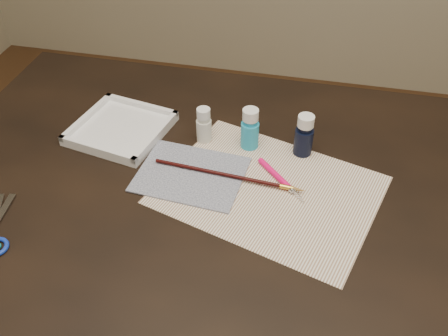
% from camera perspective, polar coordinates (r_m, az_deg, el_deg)
% --- Properties ---
extents(table, '(1.30, 0.90, 0.75)m').
position_cam_1_polar(table, '(1.32, 0.00, -14.12)').
color(table, black).
rests_on(table, ground).
extents(paper, '(0.50, 0.43, 0.00)m').
position_cam_1_polar(paper, '(1.03, 5.15, -2.50)').
color(paper, white).
rests_on(paper, table).
extents(canvas, '(0.23, 0.19, 0.00)m').
position_cam_1_polar(canvas, '(1.06, -3.80, -0.71)').
color(canvas, '#131B3A').
rests_on(canvas, paper).
extents(paint_bottle_white, '(0.04, 0.04, 0.08)m').
position_cam_1_polar(paint_bottle_white, '(1.13, -2.32, 4.95)').
color(paint_bottle_white, silver).
rests_on(paint_bottle_white, table).
extents(paint_bottle_cyan, '(0.05, 0.05, 0.10)m').
position_cam_1_polar(paint_bottle_cyan, '(1.10, 2.99, 4.52)').
color(paint_bottle_cyan, '#24A5D1').
rests_on(paint_bottle_cyan, table).
extents(paint_bottle_navy, '(0.04, 0.04, 0.10)m').
position_cam_1_polar(paint_bottle_navy, '(1.10, 9.14, 3.72)').
color(paint_bottle_navy, black).
rests_on(paint_bottle_navy, table).
extents(paintbrush, '(0.33, 0.04, 0.01)m').
position_cam_1_polar(paintbrush, '(1.04, 0.54, -0.84)').
color(paintbrush, black).
rests_on(paintbrush, canvas).
extents(craft_knife, '(0.12, 0.12, 0.01)m').
position_cam_1_polar(craft_knife, '(1.04, 6.58, -1.39)').
color(craft_knife, '#FF0A68').
rests_on(craft_knife, paper).
extents(palette_tray, '(0.23, 0.23, 0.02)m').
position_cam_1_polar(palette_tray, '(1.19, -11.70, 4.52)').
color(palette_tray, white).
rests_on(palette_tray, table).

